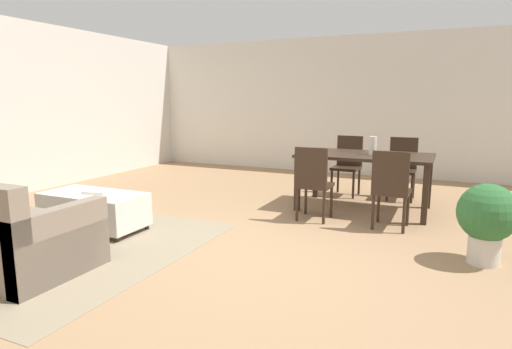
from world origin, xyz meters
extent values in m
plane|color=#9E7A56|center=(0.00, 0.00, 0.00)|extent=(10.80, 10.80, 0.00)
cube|color=silver|center=(0.00, 5.00, 1.35)|extent=(9.00, 0.12, 2.70)
cube|color=gray|center=(-2.07, -0.58, 0.00)|extent=(3.00, 2.80, 0.01)
cube|color=gray|center=(-1.18, -1.16, 0.31)|extent=(0.14, 0.94, 0.62)
cube|color=silver|center=(-1.99, 0.00, 0.24)|extent=(1.19, 0.59, 0.37)
cylinder|color=#332319|center=(-2.53, 0.25, 0.03)|extent=(0.05, 0.05, 0.06)
cylinder|color=#332319|center=(-1.44, 0.25, 0.03)|extent=(0.05, 0.05, 0.06)
cylinder|color=#332319|center=(-2.53, -0.24, 0.03)|extent=(0.05, 0.05, 0.06)
cylinder|color=#332319|center=(-1.44, -0.24, 0.03)|extent=(0.05, 0.05, 0.06)
cube|color=#332319|center=(0.65, 2.22, 0.74)|extent=(1.72, 0.99, 0.04)
cube|color=#332319|center=(-0.15, 2.65, 0.36)|extent=(0.07, 0.07, 0.72)
cube|color=#332319|center=(1.46, 2.65, 0.36)|extent=(0.07, 0.07, 0.72)
cube|color=#332319|center=(-0.15, 1.79, 0.36)|extent=(0.07, 0.07, 0.72)
cube|color=#332319|center=(1.46, 1.79, 0.36)|extent=(0.07, 0.07, 0.72)
cube|color=#332319|center=(0.19, 1.47, 0.43)|extent=(0.40, 0.40, 0.04)
cube|color=#332319|center=(0.19, 1.29, 0.69)|extent=(0.40, 0.04, 0.47)
cylinder|color=#332319|center=(0.02, 1.65, 0.21)|extent=(0.04, 0.04, 0.41)
cylinder|color=#332319|center=(0.36, 1.64, 0.21)|extent=(0.04, 0.04, 0.41)
cylinder|color=#332319|center=(0.02, 1.31, 0.21)|extent=(0.04, 0.04, 0.41)
cylinder|color=#332319|center=(0.36, 1.30, 0.21)|extent=(0.04, 0.04, 0.41)
cube|color=#332319|center=(1.11, 1.49, 0.43)|extent=(0.41, 0.41, 0.04)
cube|color=#332319|center=(1.10, 1.31, 0.69)|extent=(0.40, 0.05, 0.47)
cylinder|color=#332319|center=(0.94, 1.66, 0.21)|extent=(0.04, 0.04, 0.41)
cylinder|color=#332319|center=(1.28, 1.65, 0.21)|extent=(0.04, 0.04, 0.41)
cylinder|color=#332319|center=(0.93, 1.32, 0.21)|extent=(0.04, 0.04, 0.41)
cylinder|color=#332319|center=(1.27, 1.31, 0.21)|extent=(0.04, 0.04, 0.41)
cube|color=#332319|center=(0.24, 2.96, 0.43)|extent=(0.42, 0.42, 0.04)
cube|color=#332319|center=(0.25, 3.14, 0.69)|extent=(0.40, 0.06, 0.47)
cylinder|color=#332319|center=(0.40, 2.78, 0.21)|extent=(0.04, 0.04, 0.41)
cylinder|color=#332319|center=(0.06, 2.80, 0.21)|extent=(0.04, 0.04, 0.41)
cylinder|color=#332319|center=(0.42, 3.12, 0.21)|extent=(0.04, 0.04, 0.41)
cylinder|color=#332319|center=(0.08, 3.14, 0.21)|extent=(0.04, 0.04, 0.41)
cube|color=#332319|center=(1.05, 3.02, 0.43)|extent=(0.41, 0.41, 0.04)
cube|color=#332319|center=(1.05, 3.20, 0.69)|extent=(0.40, 0.05, 0.47)
cylinder|color=#332319|center=(1.23, 2.85, 0.21)|extent=(0.04, 0.04, 0.41)
cylinder|color=#332319|center=(0.89, 2.85, 0.21)|extent=(0.04, 0.04, 0.41)
cylinder|color=#332319|center=(1.22, 3.19, 0.21)|extent=(0.04, 0.04, 0.41)
cylinder|color=#332319|center=(0.88, 3.19, 0.21)|extent=(0.04, 0.04, 0.41)
cylinder|color=silver|center=(0.75, 2.22, 0.88)|extent=(0.10, 0.10, 0.24)
cube|color=silver|center=(-1.95, 0.01, 0.45)|extent=(0.31, 0.27, 0.03)
cylinder|color=beige|center=(2.03, 0.69, 0.13)|extent=(0.28, 0.28, 0.26)
sphere|color=#2D6633|center=(2.03, 0.69, 0.48)|extent=(0.52, 0.52, 0.52)
camera|label=1|loc=(1.68, -3.56, 1.49)|focal=30.02mm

